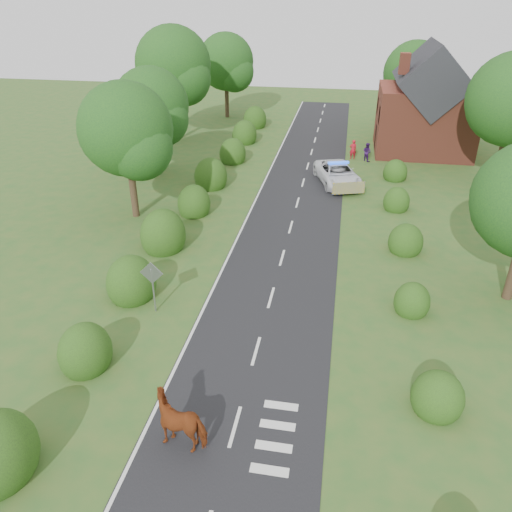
% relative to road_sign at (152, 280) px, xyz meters
% --- Properties ---
extents(ground, '(120.00, 120.00, 0.00)m').
position_rel_road_sign_xyz_m(ground, '(5.00, -2.00, -1.65)').
color(ground, '#2E5C23').
extents(road, '(6.00, 70.00, 0.02)m').
position_rel_road_sign_xyz_m(road, '(5.00, 13.00, -1.64)').
color(road, black).
rests_on(road, ground).
extents(road_markings, '(4.96, 70.00, 0.01)m').
position_rel_road_sign_xyz_m(road_markings, '(3.40, 10.93, -1.63)').
color(road_markings, white).
rests_on(road_markings, road).
extents(hedgerow_left, '(2.75, 50.41, 3.00)m').
position_rel_road_sign_xyz_m(hedgerow_left, '(-1.51, 9.69, -0.91)').
color(hedgerow_left, '#223A17').
rests_on(hedgerow_left, ground).
extents(hedgerow_right, '(2.10, 45.78, 2.10)m').
position_rel_road_sign_xyz_m(hedgerow_right, '(11.60, 9.21, -1.10)').
color(hedgerow_right, '#223A17').
rests_on(hedgerow_right, ground).
extents(tree_left_a, '(5.74, 5.60, 8.38)m').
position_rel_road_sign_xyz_m(tree_left_a, '(-4.75, 9.86, 3.69)').
color(tree_left_a, '#332316').
rests_on(tree_left_a, ground).
extents(tree_left_b, '(5.74, 5.60, 8.07)m').
position_rel_road_sign_xyz_m(tree_left_b, '(-6.25, 17.86, 3.39)').
color(tree_left_b, '#332316').
rests_on(tree_left_b, ground).
extents(tree_left_c, '(6.97, 6.80, 10.22)m').
position_rel_road_sign_xyz_m(tree_left_c, '(-7.70, 27.83, 4.88)').
color(tree_left_c, '#332316').
rests_on(tree_left_c, ground).
extents(tree_left_d, '(6.15, 6.00, 8.89)m').
position_rel_road_sign_xyz_m(tree_left_d, '(-5.23, 37.85, 3.98)').
color(tree_left_d, '#332316').
rests_on(tree_left_d, ground).
extents(tree_right_c, '(6.15, 6.00, 8.58)m').
position_rel_road_sign_xyz_m(tree_right_c, '(14.27, 35.85, 3.69)').
color(tree_right_c, '#332316').
rests_on(tree_right_c, ground).
extents(road_sign, '(1.06, 0.08, 2.53)m').
position_rel_road_sign_xyz_m(road_sign, '(0.00, 0.00, 0.00)').
color(road_sign, gray).
rests_on(road_sign, ground).
extents(house, '(8.00, 7.40, 9.17)m').
position_rel_road_sign_xyz_m(house, '(14.49, 28.00, 2.13)').
color(house, brown).
rests_on(house, ground).
extents(cow, '(2.27, 1.33, 1.55)m').
position_rel_road_sign_xyz_m(cow, '(3.47, -6.77, -0.88)').
color(cow, '#601D13').
rests_on(cow, ground).
extents(police_van, '(4.14, 6.07, 1.69)m').
position_rel_road_sign_xyz_m(police_van, '(7.50, 18.26, -0.88)').
color(police_van, silver).
rests_on(police_van, ground).
extents(pedestrian_red, '(0.67, 0.52, 1.64)m').
position_rel_road_sign_xyz_m(pedestrian_red, '(8.57, 24.67, -0.83)').
color(pedestrian_red, red).
rests_on(pedestrian_red, ground).
extents(pedestrian_purple, '(0.96, 0.94, 1.55)m').
position_rel_road_sign_xyz_m(pedestrian_purple, '(9.74, 24.29, -0.88)').
color(pedestrian_purple, '#351452').
rests_on(pedestrian_purple, ground).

